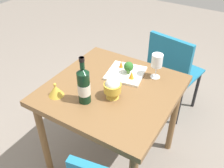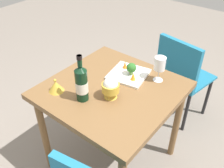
{
  "view_description": "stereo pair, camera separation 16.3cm",
  "coord_description": "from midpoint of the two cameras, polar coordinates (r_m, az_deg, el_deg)",
  "views": [
    {
      "loc": [
        0.68,
        -1.12,
        1.74
      ],
      "look_at": [
        0.0,
        0.0,
        0.77
      ],
      "focal_mm": 40.04,
      "sensor_mm": 36.0,
      "label": 1
    },
    {
      "loc": [
        0.82,
        -1.03,
        1.74
      ],
      "look_at": [
        0.0,
        0.0,
        0.77
      ],
      "focal_mm": 40.04,
      "sensor_mm": 36.0,
      "label": 2
    }
  ],
  "objects": [
    {
      "name": "ground_plane",
      "position": [
        2.17,
        2.23,
        -16.67
      ],
      "size": [
        8.0,
        8.0,
        0.0
      ],
      "primitive_type": "plane",
      "color": "gray"
    },
    {
      "name": "dining_table",
      "position": [
        1.7,
        2.74,
        -3.5
      ],
      "size": [
        0.83,
        0.83,
        0.74
      ],
      "color": "brown",
      "rests_on": "ground_plane"
    },
    {
      "name": "chair_near_window",
      "position": [
        2.28,
        17.41,
        2.48
      ],
      "size": [
        0.47,
        0.47,
        0.85
      ],
      "rotation": [
        0.0,
        0.0,
        -0.19
      ],
      "color": "teal",
      "rests_on": "ground_plane"
    },
    {
      "name": "wine_bottle",
      "position": [
        1.48,
        -3.88,
        0.08
      ],
      "size": [
        0.08,
        0.08,
        0.31
      ],
      "color": "black",
      "rests_on": "dining_table"
    },
    {
      "name": "wine_glass",
      "position": [
        1.69,
        13.62,
        4.33
      ],
      "size": [
        0.08,
        0.08,
        0.18
      ],
      "color": "white",
      "rests_on": "dining_table"
    },
    {
      "name": "rice_bowl",
      "position": [
        1.52,
        2.72,
        -0.9
      ],
      "size": [
        0.11,
        0.11,
        0.14
      ],
      "color": "gold",
      "rests_on": "dining_table"
    },
    {
      "name": "rice_bowl_lid",
      "position": [
        1.62,
        -9.92,
        -0.59
      ],
      "size": [
        0.1,
        0.1,
        0.09
      ],
      "color": "gold",
      "rests_on": "dining_table"
    },
    {
      "name": "serving_plate",
      "position": [
        1.76,
        6.52,
        2.1
      ],
      "size": [
        0.29,
        0.29,
        0.02
      ],
      "rotation": [
        0.0,
        0.0,
        0.18
      ],
      "color": "white",
      "rests_on": "dining_table"
    },
    {
      "name": "broccoli_floret",
      "position": [
        1.73,
        7.14,
        3.55
      ],
      "size": [
        0.07,
        0.07,
        0.09
      ],
      "color": "#729E4C",
      "rests_on": "serving_plate"
    },
    {
      "name": "carrot_garnish_left",
      "position": [
        1.8,
        5.57,
        4.3
      ],
      "size": [
        0.03,
        0.03,
        0.05
      ],
      "color": "orange",
      "rests_on": "serving_plate"
    },
    {
      "name": "carrot_garnish_right",
      "position": [
        1.69,
        7.61,
        1.63
      ],
      "size": [
        0.03,
        0.03,
        0.05
      ],
      "color": "orange",
      "rests_on": "serving_plate"
    }
  ]
}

